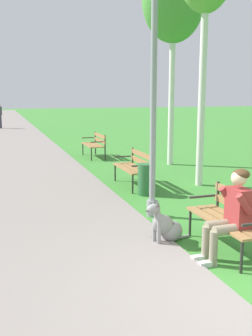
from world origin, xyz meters
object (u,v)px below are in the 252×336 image
park_bench_near (232,216)px  park_bench_far (95,143)px  park_bench_mid (135,165)px  pedestrian_distant (0,116)px  birch_tree_fourth (173,1)px  litter_bin (146,179)px  dog_grey (166,226)px  person_seated_on_near_bench (231,211)px  lamp_post_near (154,85)px

park_bench_near → park_bench_far: size_ratio=1.00×
park_bench_mid → pedestrian_distant: pedestrian_distant is taller
birch_tree_fourth → litter_bin: bearing=-122.5°
park_bench_near → pedestrian_distant: pedestrian_distant is taller
dog_grey → pedestrian_distant: bearing=95.7°
park_bench_mid → person_seated_on_near_bench: 4.50m
person_seated_on_near_bench → dog_grey: bearing=123.9°
lamp_post_near → birch_tree_fourth: size_ratio=0.74×
lamp_post_near → park_bench_far: bearing=84.8°
park_bench_far → litter_bin: (-0.19, -5.50, -0.16)m
lamp_post_near → pedestrian_distant: (-2.44, 20.20, -1.53)m
dog_grey → pedestrian_distant: 21.60m
birch_tree_fourth → litter_bin: size_ratio=8.88×
park_bench_near → lamp_post_near: lamp_post_near is taller
park_bench_near → litter_bin: (-0.03, 3.32, -0.16)m
park_bench_mid → lamp_post_near: (-0.51, -2.37, 1.86)m
park_bench_mid → birch_tree_fourth: 5.46m
park_bench_mid → pedestrian_distant: bearing=99.4°
park_bench_mid → dog_grey: (-0.79, -3.65, -0.25)m
lamp_post_near → pedestrian_distant: 20.40m
pedestrian_distant → litter_bin: bearing=-81.2°
dog_grey → birch_tree_fourth: birch_tree_fourth is taller
park_bench_near → park_bench_mid: 4.21m
person_seated_on_near_bench → pedestrian_distant: (-2.72, 22.32, 0.16)m
park_bench_mid → pedestrian_distant: (-2.95, 17.83, 0.33)m
dog_grey → person_seated_on_near_bench: bearing=-56.1°
park_bench_far → dog_grey: 8.33m
dog_grey → lamp_post_near: lamp_post_near is taller
park_bench_near → pedestrian_distant: 22.23m
park_bench_mid → park_bench_far: bearing=88.3°
lamp_post_near → pedestrian_distant: lamp_post_near is taller
park_bench_near → park_bench_mid: same height
park_bench_far → pedestrian_distant: bearing=103.1°
dog_grey → litter_bin: 2.87m
birch_tree_fourth → pedestrian_distant: birch_tree_fourth is taller
park_bench_mid → birch_tree_fourth: birch_tree_fourth is taller
lamp_post_near → birch_tree_fourth: 6.03m
lamp_post_near → litter_bin: (0.45, 1.49, -2.02)m
person_seated_on_near_bench → dog_grey: 1.09m
pedestrian_distant → lamp_post_near: bearing=-83.1°
birch_tree_fourth → litter_bin: (-2.12, -3.34, -4.58)m
dog_grey → lamp_post_near: bearing=77.3°
pedestrian_distant → park_bench_mid: bearing=-80.6°
person_seated_on_near_bench → dog_grey: person_seated_on_near_bench is taller
park_bench_far → person_seated_on_near_bench: size_ratio=1.20×
park_bench_near → lamp_post_near: (-0.48, 1.84, 1.86)m
park_bench_near → dog_grey: size_ratio=1.82×
pedestrian_distant → person_seated_on_near_bench: bearing=-83.1°
birch_tree_fourth → pedestrian_distant: size_ratio=3.77×
person_seated_on_near_bench → dog_grey: size_ratio=1.51×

